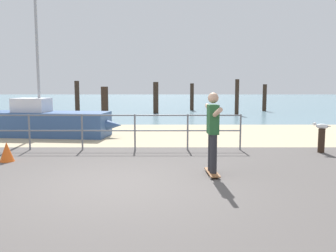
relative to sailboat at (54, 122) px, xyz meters
name	(u,v)px	position (x,y,z in m)	size (l,w,h in m)	color
ground_plane	(108,204)	(3.24, -7.36, -0.52)	(24.00, 10.00, 0.04)	#514C49
beach_strip	(144,134)	(3.24, 0.64, -0.52)	(24.00, 6.00, 0.04)	tan
sea_surface	(161,101)	(3.24, 28.64, -0.52)	(72.00, 50.00, 0.04)	slate
railing_fence	(83,127)	(1.76, -2.76, 0.17)	(9.16, 0.05, 1.05)	slate
sailboat	(54,122)	(0.00, 0.00, 0.00)	(5.04, 1.90, 4.98)	#335184
skateboard	(213,173)	(5.15, -5.60, -0.45)	(0.25, 0.81, 0.08)	brown
skateboarder	(214,127)	(5.15, -5.60, 0.50)	(0.22, 1.45, 1.65)	#26262B
bollard_short	(323,141)	(8.47, -3.16, -0.18)	(0.18, 0.18, 0.68)	#332319
seagull	(323,126)	(8.46, -3.15, 0.24)	(0.46, 0.26, 0.18)	white
groyne_post_0	(79,97)	(-1.66, 10.15, 0.54)	(0.30, 0.30, 2.12)	#332319
groyne_post_1	(106,104)	(0.88, 5.87, 0.37)	(0.38, 0.38, 1.78)	#332319
groyne_post_2	(157,98)	(3.43, 10.44, 0.51)	(0.34, 0.34, 2.05)	#332319
groyne_post_3	(193,97)	(5.97, 13.01, 0.46)	(0.27, 0.27, 1.97)	#332319
groyne_post_4	(238,97)	(8.51, 9.23, 0.59)	(0.25, 0.25, 2.21)	#332319
groyne_post_5	(266,98)	(11.06, 12.25, 0.43)	(0.28, 0.28, 1.90)	#332319
traffic_cone	(8,152)	(0.28, -4.32, -0.27)	(0.36, 0.36, 0.50)	#E55919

